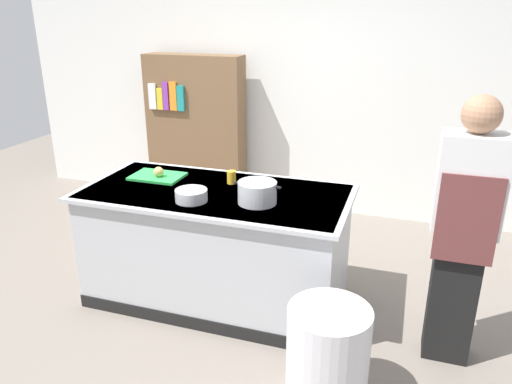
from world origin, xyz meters
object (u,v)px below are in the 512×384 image
Objects in this scene: juice_cup at (231,177)px; trash_bin at (327,356)px; bookshelf at (196,132)px; onion at (159,172)px; person_chef at (463,229)px; stock_pot at (257,192)px; mixing_bowl at (191,195)px.

juice_cup is 1.54m from trash_bin.
trash_bin is 0.36× the size of bookshelf.
person_chef reaches higher than onion.
person_chef is (0.67, 0.65, 0.61)m from trash_bin.
onion is 2.23m from person_chef.
onion is 0.24× the size of stock_pot.
stock_pot is 0.45m from juice_cup.
person_chef is at bearing 2.08° from mixing_bowl.
person_chef reaches higher than stock_pot.
bookshelf is (-1.35, 1.92, -0.12)m from stock_pot.
person_chef is (1.63, -0.36, -0.04)m from juice_cup.
stock_pot is 1.32m from person_chef.
mixing_bowl is at bearing 151.72° from trash_bin.
onion is 1.75m from bookshelf.
onion is 0.05× the size of person_chef.
mixing_bowl is 0.13× the size of person_chef.
stock_pot is 2.36m from bookshelf.
person_chef is at bearing -1.94° from stock_pot.
onion is at bearing 148.73° from trash_bin.
person_chef reaches higher than mixing_bowl.
mixing_bowl is (-0.45, -0.11, -0.03)m from stock_pot.
onion is at bearing 165.14° from stock_pot.
bookshelf is at bearing 125.13° from stock_pot.
trash_bin is 1.12m from person_chef.
mixing_bowl is 0.37× the size of trash_bin.
juice_cup is 0.06× the size of person_chef.
trash_bin is at bearing 128.12° from person_chef.
stock_pot reaches higher than onion.
bookshelf is at bearing 127.35° from trash_bin.
trash_bin is at bearing -47.14° from stock_pot.
onion is 0.05× the size of bookshelf.
onion is 0.92m from stock_pot.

